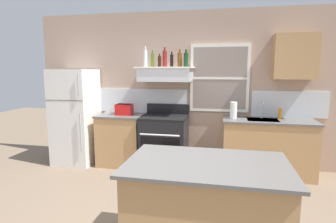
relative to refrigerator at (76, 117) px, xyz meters
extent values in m
cube|color=tan|center=(1.90, 0.39, 0.50)|extent=(5.40, 0.06, 2.70)
cube|color=silver|center=(0.75, 0.35, 0.28)|extent=(2.50, 0.02, 0.44)
cube|color=silver|center=(3.70, 0.35, 0.28)|extent=(1.20, 0.02, 0.44)
cube|color=white|center=(2.55, 0.34, 0.70)|extent=(1.00, 0.04, 1.15)
cube|color=gray|center=(2.55, 0.33, 0.70)|extent=(0.90, 0.01, 1.05)
cube|color=white|center=(2.55, 0.32, 0.70)|extent=(0.90, 0.02, 0.04)
cube|color=white|center=(0.00, 0.00, 0.00)|extent=(0.70, 0.68, 1.70)
cube|color=#333333|center=(0.00, -0.34, 0.33)|extent=(0.69, 0.00, 0.01)
cylinder|color=#A5A8AD|center=(0.30, -0.37, -0.20)|extent=(0.02, 0.02, 0.65)
cylinder|color=#A5A8AD|center=(0.30, -0.37, 0.59)|extent=(0.02, 0.02, 0.36)
cube|color=tan|center=(0.85, 0.06, -0.41)|extent=(0.76, 0.60, 0.88)
cube|color=#605E5B|center=(0.85, 0.06, 0.04)|extent=(0.79, 0.63, 0.03)
cube|color=red|center=(0.92, 0.04, 0.15)|extent=(0.28, 0.20, 0.19)
cube|color=black|center=(0.92, 0.04, 0.24)|extent=(0.24, 0.16, 0.01)
cube|color=black|center=(0.78, 0.04, 0.19)|extent=(0.02, 0.03, 0.02)
cube|color=black|center=(1.65, 0.02, -0.42)|extent=(0.76, 0.64, 0.87)
cube|color=black|center=(1.65, 0.02, 0.04)|extent=(0.76, 0.64, 0.04)
cube|color=black|center=(1.65, 0.31, 0.15)|extent=(0.76, 0.06, 0.18)
cube|color=black|center=(1.65, -0.30, -0.43)|extent=(0.65, 0.01, 0.40)
cylinder|color=silver|center=(1.65, -0.34, -0.18)|extent=(0.65, 0.03, 0.03)
cube|color=silver|center=(1.65, 0.12, 0.76)|extent=(0.88, 0.48, 0.22)
cube|color=#262628|center=(1.65, -0.10, 0.68)|extent=(0.75, 0.02, 0.04)
cube|color=white|center=(1.65, 0.12, 0.88)|extent=(0.96, 0.52, 0.02)
cylinder|color=silver|center=(1.30, 0.11, 1.03)|extent=(0.06, 0.06, 0.27)
cylinder|color=silver|center=(1.30, 0.11, 1.20)|extent=(0.03, 0.03, 0.07)
cylinder|color=#4C601E|center=(1.42, 0.13, 1.00)|extent=(0.06, 0.06, 0.22)
cylinder|color=#4C601E|center=(1.42, 0.13, 1.14)|extent=(0.03, 0.03, 0.06)
cylinder|color=#381E0F|center=(1.53, 0.18, 0.98)|extent=(0.06, 0.06, 0.18)
cylinder|color=#381E0F|center=(1.53, 0.18, 1.09)|extent=(0.03, 0.03, 0.04)
cylinder|color=maroon|center=(1.65, 0.08, 1.02)|extent=(0.07, 0.07, 0.26)
cylinder|color=maroon|center=(1.65, 0.08, 1.18)|extent=(0.03, 0.03, 0.06)
cylinder|color=black|center=(1.76, 0.10, 0.99)|extent=(0.06, 0.06, 0.20)
cylinder|color=black|center=(1.76, 0.10, 1.12)|extent=(0.02, 0.02, 0.05)
cylinder|color=brown|center=(1.89, 0.12, 1.01)|extent=(0.07, 0.07, 0.23)
cylinder|color=brown|center=(1.89, 0.12, 1.15)|extent=(0.03, 0.03, 0.06)
cylinder|color=#143819|center=(2.00, 0.09, 1.01)|extent=(0.07, 0.07, 0.22)
cylinder|color=#143819|center=(2.00, 0.09, 1.15)|extent=(0.03, 0.03, 0.06)
cube|color=tan|center=(3.35, 0.06, -0.41)|extent=(1.40, 0.60, 0.88)
cube|color=#605E5B|center=(3.35, 0.06, 0.04)|extent=(1.43, 0.63, 0.03)
cube|color=#B7BABC|center=(3.25, 0.04, 0.05)|extent=(0.48, 0.36, 0.01)
cylinder|color=silver|center=(3.25, 0.18, 0.20)|extent=(0.03, 0.03, 0.28)
cylinder|color=silver|center=(3.25, 0.10, 0.32)|extent=(0.02, 0.16, 0.02)
cylinder|color=white|center=(2.79, 0.06, 0.19)|extent=(0.11, 0.11, 0.27)
cylinder|color=orange|center=(3.53, 0.16, 0.15)|extent=(0.06, 0.06, 0.18)
cube|color=tan|center=(2.51, -2.18, -0.41)|extent=(1.32, 0.82, 0.88)
cube|color=#605E5B|center=(2.51, -2.18, 0.04)|extent=(1.40, 0.90, 0.03)
cube|color=tan|center=(3.70, 0.20, 1.05)|extent=(0.64, 0.32, 0.70)
camera|label=1|loc=(2.64, -4.47, 0.85)|focal=29.34mm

